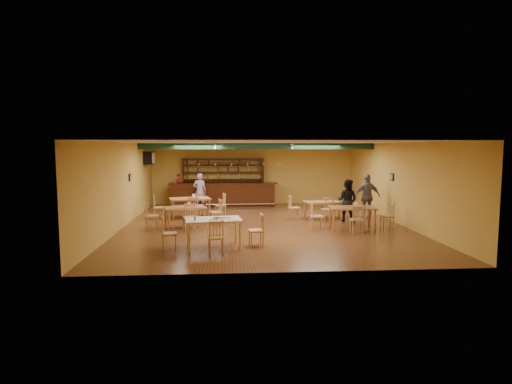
{
  "coord_description": "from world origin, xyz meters",
  "views": [
    {
      "loc": [
        -1.38,
        -15.51,
        2.85
      ],
      "look_at": [
        -0.23,
        0.6,
        1.15
      ],
      "focal_mm": 30.23,
      "sensor_mm": 36.0,
      "label": 1
    }
  ],
  "objects": [
    {
      "name": "dining_table_b",
      "position": [
        2.45,
        1.27,
        0.34
      ],
      "size": [
        1.45,
        0.97,
        0.68
      ],
      "primitive_type": "cube",
      "rotation": [
        0.0,
        0.0,
        0.11
      ],
      "color": "#A06A38",
      "rests_on": "ground"
    },
    {
      "name": "dining_table_d",
      "position": [
        2.99,
        -1.02,
        0.39
      ],
      "size": [
        1.61,
        1.03,
        0.78
      ],
      "primitive_type": "cube",
      "rotation": [
        0.0,
        0.0,
        -0.06
      ],
      "color": "#A06A38",
      "rests_on": "ground"
    },
    {
      "name": "patron_right_a",
      "position": [
        3.25,
        0.47,
        0.81
      ],
      "size": [
        1.0,
        0.96,
        1.62
      ],
      "primitive_type": "imported",
      "rotation": [
        0.0,
        0.0,
        2.51
      ],
      "color": "black",
      "rests_on": "ground"
    },
    {
      "name": "bar_counter",
      "position": [
        -1.48,
        5.15,
        0.56
      ],
      "size": [
        5.17,
        0.85,
        1.13
      ],
      "primitive_type": "cube",
      "color": "black",
      "rests_on": "ground"
    },
    {
      "name": "ceiling_beam",
      "position": [
        0.0,
        2.8,
        2.87
      ],
      "size": [
        10.0,
        0.3,
        0.25
      ],
      "primitive_type": "cube",
      "color": "#103120",
      "rests_on": "ceiling"
    },
    {
      "name": "near_table",
      "position": [
        -1.73,
        -3.5,
        0.42
      ],
      "size": [
        1.66,
        1.17,
        0.83
      ],
      "primitive_type": "cube",
      "rotation": [
        0.0,
        0.0,
        0.11
      ],
      "color": "beige",
      "rests_on": "ground"
    },
    {
      "name": "patron_bar",
      "position": [
        -2.56,
        4.33,
        0.82
      ],
      "size": [
        0.61,
        0.41,
        1.65
      ],
      "primitive_type": "imported",
      "rotation": [
        0.0,
        0.0,
        3.12
      ],
      "color": "#9E53B4",
      "rests_on": "ground"
    },
    {
      "name": "parmesan_shaker",
      "position": [
        -2.23,
        -3.66,
        0.89
      ],
      "size": [
        0.08,
        0.08,
        0.11
      ],
      "primitive_type": "cylinder",
      "rotation": [
        0.0,
        0.0,
        0.11
      ],
      "color": "#EAE5C6",
      "rests_on": "near_table"
    },
    {
      "name": "pizza_tray",
      "position": [
        -1.62,
        -3.5,
        0.84
      ],
      "size": [
        0.48,
        0.48,
        0.01
      ],
      "primitive_type": "cylinder",
      "rotation": [
        0.0,
        0.0,
        0.22
      ],
      "color": "silver",
      "rests_on": "near_table"
    },
    {
      "name": "napkin_stack",
      "position": [
        -1.34,
        -3.27,
        0.85
      ],
      "size": [
        0.24,
        0.22,
        0.03
      ],
      "primitive_type": "cube",
      "rotation": [
        0.0,
        0.0,
        0.39
      ],
      "color": "white",
      "rests_on": "near_table"
    },
    {
      "name": "picture_right",
      "position": [
        4.97,
        0.5,
        1.7
      ],
      "size": [
        0.04,
        0.34,
        0.28
      ],
      "primitive_type": "cube",
      "color": "black",
      "rests_on": "wall_right"
    },
    {
      "name": "side_plate",
      "position": [
        -1.12,
        -3.72,
        0.84
      ],
      "size": [
        0.24,
        0.24,
        0.01
      ],
      "primitive_type": "cylinder",
      "rotation": [
        0.0,
        0.0,
        0.11
      ],
      "color": "white",
      "rests_on": "near_table"
    },
    {
      "name": "patron_right_b",
      "position": [
        4.19,
        0.98,
        0.9
      ],
      "size": [
        1.07,
        0.49,
        1.79
      ],
      "primitive_type": "imported",
      "rotation": [
        0.0,
        0.0,
        3.19
      ],
      "color": "slate",
      "rests_on": "ground"
    },
    {
      "name": "poinsettia",
      "position": [
        -3.61,
        5.15,
        1.34
      ],
      "size": [
        0.31,
        0.31,
        0.43
      ],
      "primitive_type": "imported",
      "rotation": [
        0.0,
        0.0,
        0.35
      ],
      "color": "#B41022",
      "rests_on": "bar_counter"
    },
    {
      "name": "pizza_server",
      "position": [
        -1.45,
        -3.44,
        0.85
      ],
      "size": [
        0.33,
        0.19,
        0.0
      ],
      "primitive_type": "cube",
      "rotation": [
        0.0,
        0.0,
        -0.34
      ],
      "color": "silver",
      "rests_on": "pizza_tray"
    },
    {
      "name": "track_rail_left",
      "position": [
        -1.8,
        3.4,
        2.94
      ],
      "size": [
        0.05,
        2.5,
        0.05
      ],
      "primitive_type": "cube",
      "color": "white",
      "rests_on": "ceiling"
    },
    {
      "name": "picture_left",
      "position": [
        -4.97,
        1.0,
        1.7
      ],
      "size": [
        0.04,
        0.34,
        0.28
      ],
      "primitive_type": "cube",
      "color": "black",
      "rests_on": "wall_left"
    },
    {
      "name": "dining_table_c",
      "position": [
        -2.84,
        -0.12,
        0.36
      ],
      "size": [
        1.62,
        1.25,
        0.71
      ],
      "primitive_type": "cube",
      "rotation": [
        0.0,
        0.0,
        0.31
      ],
      "color": "#A06A38",
      "rests_on": "ground"
    },
    {
      "name": "ac_unit",
      "position": [
        -4.8,
        4.2,
        2.35
      ],
      "size": [
        0.34,
        0.7,
        0.48
      ],
      "primitive_type": "cube",
      "color": "white",
      "rests_on": "wall_left"
    },
    {
      "name": "back_bar_hutch",
      "position": [
        -1.48,
        5.78,
        1.14
      ],
      "size": [
        4.0,
        0.4,
        2.28
      ],
      "primitive_type": "cube",
      "color": "black",
      "rests_on": "ground"
    },
    {
      "name": "dining_table_a",
      "position": [
        -2.81,
        1.86,
        0.4
      ],
      "size": [
        1.75,
        1.27,
        0.79
      ],
      "primitive_type": "cube",
      "rotation": [
        0.0,
        0.0,
        0.22
      ],
      "color": "#A06A38",
      "rests_on": "ground"
    },
    {
      "name": "track_rail_right",
      "position": [
        1.4,
        3.4,
        2.94
      ],
      "size": [
        0.05,
        2.5,
        0.05
      ],
      "primitive_type": "cube",
      "color": "white",
      "rests_on": "ceiling"
    },
    {
      "name": "floor",
      "position": [
        0.0,
        0.0,
        0.0
      ],
      "size": [
        12.0,
        12.0,
        0.0
      ],
      "primitive_type": "plane",
      "color": "#5B321A",
      "rests_on": "ground"
    }
  ]
}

